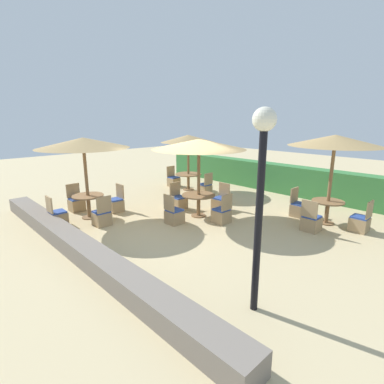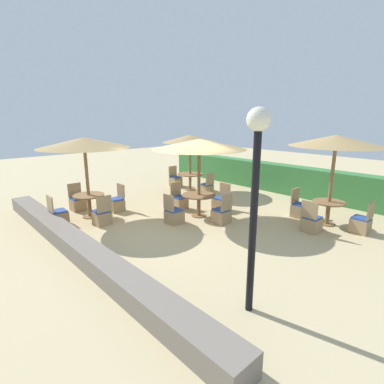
{
  "view_description": "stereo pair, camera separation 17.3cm",
  "coord_description": "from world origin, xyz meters",
  "px_view_note": "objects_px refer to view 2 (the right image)",
  "views": [
    {
      "loc": [
        6.54,
        -5.62,
        3.18
      ],
      "look_at": [
        0.0,
        0.6,
        0.9
      ],
      "focal_mm": 28.0,
      "sensor_mm": 36.0,
      "label": 1
    },
    {
      "loc": [
        6.66,
        -5.49,
        3.18
      ],
      "look_at": [
        0.0,
        0.6,
        0.9
      ],
      "focal_mm": 28.0,
      "sensor_mm": 36.0,
      "label": 2
    }
  ],
  "objects_px": {
    "patio_chair_center_south": "(174,215)",
    "patio_chair_back_right_east": "(361,224)",
    "patio_chair_front_left_north": "(117,204)",
    "round_table_center": "(199,199)",
    "round_table_back_left": "(190,177)",
    "patio_chair_back_right_south": "(311,223)",
    "parasol_back_left": "(190,139)",
    "patio_chair_back_right_west": "(300,209)",
    "round_table_front_left": "(89,200)",
    "patio_chair_back_left_east": "(207,188)",
    "patio_chair_center_west": "(179,201)",
    "round_table_back_right": "(328,207)",
    "lamp_post": "(256,173)",
    "patio_chair_center_east": "(222,215)",
    "patio_chair_front_left_west": "(78,203)",
    "patio_chair_front_left_east": "(102,216)",
    "parasol_back_right": "(336,141)",
    "parasol_center": "(199,144)",
    "patio_chair_back_left_west": "(175,181)",
    "parasol_front_left": "(84,143)",
    "patio_chair_front_left_south": "(58,216)",
    "patio_chair_center_north": "(221,203)"
  },
  "relations": [
    {
      "from": "patio_chair_front_left_east",
      "to": "patio_chair_back_right_east",
      "type": "distance_m",
      "value": 7.48
    },
    {
      "from": "parasol_front_left",
      "to": "patio_chair_front_left_north",
      "type": "distance_m",
      "value": 2.34
    },
    {
      "from": "lamp_post",
      "to": "patio_chair_center_east",
      "type": "height_order",
      "value": "lamp_post"
    },
    {
      "from": "parasol_back_left",
      "to": "patio_chair_front_left_south",
      "type": "height_order",
      "value": "parasol_back_left"
    },
    {
      "from": "round_table_back_left",
      "to": "parasol_back_right",
      "type": "height_order",
      "value": "parasol_back_right"
    },
    {
      "from": "round_table_back_right",
      "to": "parasol_back_right",
      "type": "bearing_deg",
      "value": 45.0
    },
    {
      "from": "round_table_center",
      "to": "round_table_back_right",
      "type": "relative_size",
      "value": 1.15
    },
    {
      "from": "parasol_front_left",
      "to": "patio_chair_front_left_east",
      "type": "height_order",
      "value": "parasol_front_left"
    },
    {
      "from": "patio_chair_back_left_west",
      "to": "patio_chair_center_west",
      "type": "bearing_deg",
      "value": 52.81
    },
    {
      "from": "patio_chair_front_left_south",
      "to": "parasol_center",
      "type": "xyz_separation_m",
      "value": [
        2.27,
        3.69,
        2.08
      ]
    },
    {
      "from": "patio_chair_back_left_east",
      "to": "patio_chair_back_right_east",
      "type": "xyz_separation_m",
      "value": [
        5.95,
        0.17,
        0.0
      ]
    },
    {
      "from": "round_table_center",
      "to": "patio_chair_back_right_west",
      "type": "bearing_deg",
      "value": 45.8
    },
    {
      "from": "round_table_back_left",
      "to": "round_table_center",
      "type": "bearing_deg",
      "value": -37.68
    },
    {
      "from": "lamp_post",
      "to": "patio_chair_back_left_west",
      "type": "height_order",
      "value": "lamp_post"
    },
    {
      "from": "patio_chair_back_left_west",
      "to": "patio_chair_center_south",
      "type": "relative_size",
      "value": 1.0
    },
    {
      "from": "patio_chair_center_south",
      "to": "round_table_back_right",
      "type": "bearing_deg",
      "value": 46.67
    },
    {
      "from": "parasol_center",
      "to": "round_table_back_right",
      "type": "bearing_deg",
      "value": 36.24
    },
    {
      "from": "parasol_front_left",
      "to": "patio_chair_back_right_south",
      "type": "relative_size",
      "value": 3.0
    },
    {
      "from": "patio_chair_front_left_west",
      "to": "patio_chair_center_east",
      "type": "distance_m",
      "value": 5.07
    },
    {
      "from": "patio_chair_back_left_west",
      "to": "patio_chair_center_east",
      "type": "bearing_deg",
      "value": 66.0
    },
    {
      "from": "patio_chair_center_east",
      "to": "patio_chair_front_left_east",
      "type": "bearing_deg",
      "value": 139.88
    },
    {
      "from": "patio_chair_back_right_east",
      "to": "patio_chair_back_right_south",
      "type": "distance_m",
      "value": 1.37
    },
    {
      "from": "patio_chair_front_left_north",
      "to": "round_table_back_right",
      "type": "height_order",
      "value": "patio_chair_front_left_north"
    },
    {
      "from": "patio_chair_center_south",
      "to": "patio_chair_center_west",
      "type": "distance_m",
      "value": 1.52
    },
    {
      "from": "parasol_center",
      "to": "round_table_center",
      "type": "bearing_deg",
      "value": -85.24
    },
    {
      "from": "patio_chair_front_left_north",
      "to": "round_table_center",
      "type": "relative_size",
      "value": 0.86
    },
    {
      "from": "patio_chair_front_left_north",
      "to": "patio_chair_back_right_east",
      "type": "bearing_deg",
      "value": -147.75
    },
    {
      "from": "patio_chair_center_east",
      "to": "patio_chair_back_right_west",
      "type": "relative_size",
      "value": 1.0
    },
    {
      "from": "lamp_post",
      "to": "patio_chair_back_left_east",
      "type": "height_order",
      "value": "lamp_post"
    },
    {
      "from": "round_table_front_left",
      "to": "parasol_center",
      "type": "bearing_deg",
      "value": 49.16
    },
    {
      "from": "patio_chair_front_left_west",
      "to": "patio_chair_back_right_east",
      "type": "distance_m",
      "value": 8.99
    },
    {
      "from": "round_table_center",
      "to": "patio_chair_back_right_south",
      "type": "bearing_deg",
      "value": 23.85
    },
    {
      "from": "patio_chair_front_left_west",
      "to": "round_table_back_right",
      "type": "height_order",
      "value": "patio_chair_front_left_west"
    },
    {
      "from": "patio_chair_back_right_south",
      "to": "patio_chair_center_south",
      "type": "bearing_deg",
      "value": -142.26
    },
    {
      "from": "patio_chair_front_left_east",
      "to": "parasol_center",
      "type": "relative_size",
      "value": 0.31
    },
    {
      "from": "round_table_front_left",
      "to": "patio_chair_front_left_west",
      "type": "xyz_separation_m",
      "value": [
        -1.01,
        0.01,
        -0.31
      ]
    },
    {
      "from": "patio_chair_back_left_west",
      "to": "patio_chair_front_left_north",
      "type": "distance_m",
      "value": 4.24
    },
    {
      "from": "patio_chair_back_left_east",
      "to": "patio_chair_center_west",
      "type": "height_order",
      "value": "same"
    },
    {
      "from": "patio_chair_back_left_east",
      "to": "patio_chair_center_north",
      "type": "relative_size",
      "value": 1.0
    },
    {
      "from": "parasol_back_left",
      "to": "patio_chair_back_right_west",
      "type": "bearing_deg",
      "value": 1.19
    },
    {
      "from": "patio_chair_center_south",
      "to": "patio_chair_back_right_east",
      "type": "distance_m",
      "value": 5.35
    },
    {
      "from": "round_table_center",
      "to": "lamp_post",
      "type": "bearing_deg",
      "value": -33.88
    },
    {
      "from": "parasol_back_right",
      "to": "patio_chair_front_left_east",
      "type": "bearing_deg",
      "value": -132.1
    },
    {
      "from": "patio_chair_front_left_east",
      "to": "parasol_back_right",
      "type": "xyz_separation_m",
      "value": [
        4.56,
        5.05,
        2.24
      ]
    },
    {
      "from": "patio_chair_back_right_east",
      "to": "round_table_center",
      "type": "bearing_deg",
      "value": 119.67
    },
    {
      "from": "patio_chair_center_east",
      "to": "patio_chair_back_right_west",
      "type": "height_order",
      "value": "same"
    },
    {
      "from": "round_table_front_left",
      "to": "patio_chair_front_left_west",
      "type": "relative_size",
      "value": 1.05
    },
    {
      "from": "round_table_front_left",
      "to": "patio_chair_center_south",
      "type": "height_order",
      "value": "patio_chair_center_south"
    },
    {
      "from": "round_table_front_left",
      "to": "patio_chair_back_right_south",
      "type": "relative_size",
      "value": 1.05
    },
    {
      "from": "patio_chair_front_left_east",
      "to": "patio_chair_center_east",
      "type": "distance_m",
      "value": 3.61
    }
  ]
}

